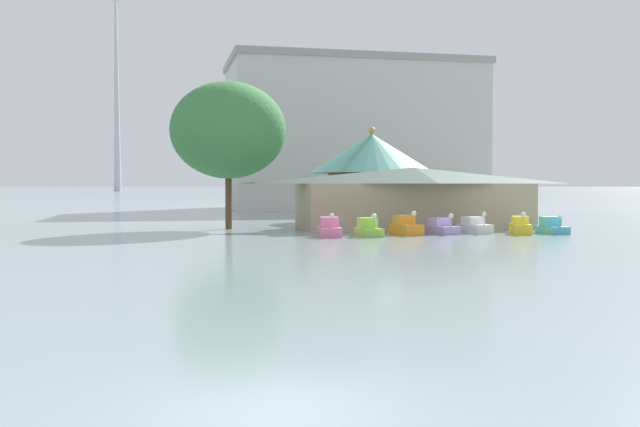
# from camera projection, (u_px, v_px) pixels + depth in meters

# --- Properties ---
(ground_plane) EXTENTS (2000.00, 2000.00, 0.00)m
(ground_plane) POSITION_uv_depth(u_px,v_px,m) (277.00, 407.00, 11.91)
(ground_plane) COLOR gray
(pedal_boat_pink) EXTENTS (1.75, 2.86, 1.72)m
(pedal_boat_pink) POSITION_uv_depth(u_px,v_px,m) (330.00, 229.00, 50.50)
(pedal_boat_pink) COLOR pink
(pedal_boat_pink) RESTS_ON ground
(pedal_boat_lime) EXTENTS (1.67, 2.41, 1.69)m
(pedal_boat_lime) POSITION_uv_depth(u_px,v_px,m) (369.00, 229.00, 50.65)
(pedal_boat_lime) COLOR #8CCC3F
(pedal_boat_lime) RESTS_ON ground
(pedal_boat_orange) EXTENTS (2.01, 2.91, 1.80)m
(pedal_boat_orange) POSITION_uv_depth(u_px,v_px,m) (406.00, 227.00, 52.43)
(pedal_boat_orange) COLOR orange
(pedal_boat_orange) RESTS_ON ground
(pedal_boat_lavender) EXTENTS (2.33, 2.81, 1.57)m
(pedal_boat_lavender) POSITION_uv_depth(u_px,v_px,m) (441.00, 227.00, 53.24)
(pedal_boat_lavender) COLOR #B299D8
(pedal_boat_lavender) RESTS_ON ground
(pedal_boat_white) EXTENTS (2.10, 2.95, 1.65)m
(pedal_boat_white) POSITION_uv_depth(u_px,v_px,m) (474.00, 226.00, 54.27)
(pedal_boat_white) COLOR white
(pedal_boat_white) RESTS_ON ground
(pedal_boat_yellow) EXTENTS (1.93, 2.55, 1.67)m
(pedal_boat_yellow) POSITION_uv_depth(u_px,v_px,m) (521.00, 227.00, 53.07)
(pedal_boat_yellow) COLOR yellow
(pedal_boat_yellow) RESTS_ON ground
(pedal_boat_cyan) EXTENTS (1.50, 2.64, 1.45)m
(pedal_boat_cyan) POSITION_uv_depth(u_px,v_px,m) (552.00, 227.00, 53.82)
(pedal_boat_cyan) COLOR #4CB7CC
(pedal_boat_cyan) RESTS_ON ground
(boathouse) EXTENTS (20.78, 7.67, 5.14)m
(boathouse) POSITION_uv_depth(u_px,v_px,m) (414.00, 197.00, 60.01)
(boathouse) COLOR tan
(boathouse) RESTS_ON ground
(green_roof_pavilion) EXTENTS (12.37, 12.37, 9.36)m
(green_roof_pavilion) POSITION_uv_depth(u_px,v_px,m) (372.00, 170.00, 70.26)
(green_roof_pavilion) COLOR brown
(green_roof_pavilion) RESTS_ON ground
(shoreline_tree_mid) EXTENTS (9.63, 9.63, 12.26)m
(shoreline_tree_mid) POSITION_uv_depth(u_px,v_px,m) (228.00, 130.00, 59.12)
(shoreline_tree_mid) COLOR brown
(shoreline_tree_mid) RESTS_ON ground
(background_building_block) EXTENTS (37.81, 19.76, 22.32)m
(background_building_block) POSITION_uv_depth(u_px,v_px,m) (352.00, 136.00, 109.00)
(background_building_block) COLOR beige
(background_building_block) RESTS_ON ground
(distant_broadcast_tower) EXTENTS (5.63, 5.63, 169.45)m
(distant_broadcast_tower) POSITION_uv_depth(u_px,v_px,m) (116.00, 44.00, 367.60)
(distant_broadcast_tower) COLOR #B7BCC6
(distant_broadcast_tower) RESTS_ON ground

